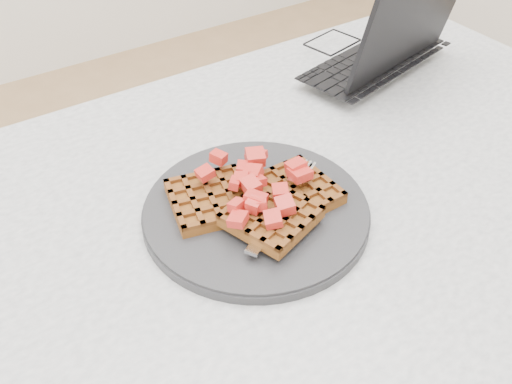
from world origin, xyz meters
TOP-DOWN VIEW (x-y plane):
  - table at (0.00, 0.00)m, footprint 1.20×0.80m
  - plate at (-0.07, 0.02)m, footprint 0.29×0.29m
  - waffles at (-0.07, 0.01)m, footprint 0.20×0.19m
  - strawberry_pile at (-0.07, 0.02)m, footprint 0.15×0.15m
  - fork at (-0.04, -0.01)m, footprint 0.17×0.11m
  - laptop at (0.32, 0.24)m, footprint 0.34×0.28m

SIDE VIEW (x-z plane):
  - table at x=0.00m, z-range 0.26..1.01m
  - plate at x=-0.07m, z-range 0.75..0.77m
  - fork at x=-0.04m, z-range 0.77..0.78m
  - waffles at x=-0.07m, z-range 0.76..0.79m
  - laptop at x=0.32m, z-range 0.68..0.89m
  - strawberry_pile at x=-0.07m, z-range 0.79..0.82m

